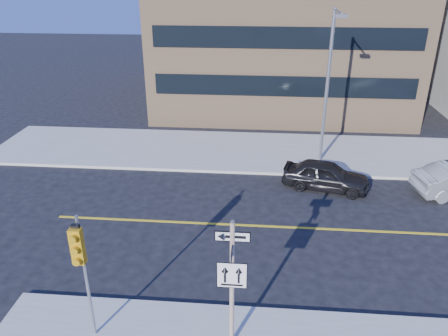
# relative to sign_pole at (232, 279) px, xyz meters

# --- Properties ---
(ground) EXTENTS (120.00, 120.00, 0.00)m
(ground) POSITION_rel_sign_pole_xyz_m (0.00, 2.51, -2.44)
(ground) COLOR black
(ground) RESTS_ON ground
(sign_pole) EXTENTS (0.92, 0.92, 4.06)m
(sign_pole) POSITION_rel_sign_pole_xyz_m (0.00, 0.00, 0.00)
(sign_pole) COLOR silver
(sign_pole) RESTS_ON near_sidewalk
(traffic_signal) EXTENTS (0.32, 0.45, 4.00)m
(traffic_signal) POSITION_rel_sign_pole_xyz_m (-4.00, -0.15, 0.59)
(traffic_signal) COLOR gray
(traffic_signal) RESTS_ON near_sidewalk
(parked_car_a) EXTENTS (2.60, 4.41, 1.41)m
(parked_car_a) POSITION_rel_sign_pole_xyz_m (3.88, 10.25, -1.73)
(parked_car_a) COLOR black
(parked_car_a) RESTS_ON ground
(streetlight_a) EXTENTS (0.55, 2.25, 8.00)m
(streetlight_a) POSITION_rel_sign_pole_xyz_m (4.00, 13.27, 2.32)
(streetlight_a) COLOR gray
(streetlight_a) RESTS_ON far_sidewalk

